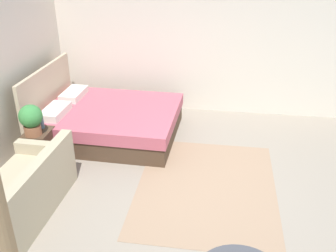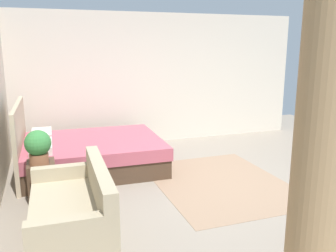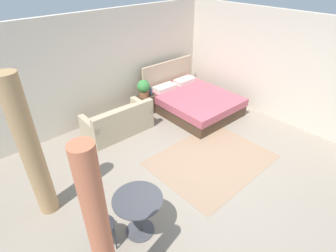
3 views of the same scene
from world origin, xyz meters
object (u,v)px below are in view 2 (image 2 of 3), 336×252
bed (88,153)px  vase (40,153)px  nightstand (42,180)px  potted_plant (38,146)px  couch (74,213)px

bed → vase: size_ratio=12.16×
nightstand → potted_plant: 0.52m
couch → potted_plant: bearing=17.3°
couch → potted_plant: potted_plant is taller
bed → nightstand: size_ratio=4.51×
potted_plant → vase: (0.22, -0.02, -0.16)m
nightstand → potted_plant: (-0.10, 0.01, 0.51)m
couch → vase: couch is taller
bed → potted_plant: size_ratio=4.96×
bed → couch: bed is taller
bed → potted_plant: bed is taller
bed → vase: (-0.87, 0.73, 0.33)m
bed → couch: size_ratio=1.43×
potted_plant → vase: bearing=-4.6°
vase → bed: bearing=-40.3°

